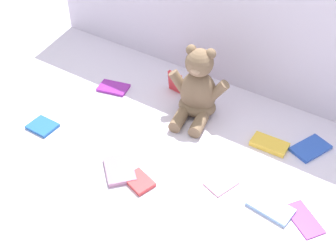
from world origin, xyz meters
name	(u,v)px	position (x,y,z in m)	size (l,w,h in m)	color
ground_plane	(184,132)	(0.00, 0.00, 0.00)	(3.20, 3.20, 0.00)	silver
backdrop_drape	(240,19)	(0.00, 0.39, 0.30)	(1.87, 0.03, 0.61)	silver
teddy_bear	(197,91)	(-0.02, 0.13, 0.11)	(0.24, 0.23, 0.29)	#7A6047
book_case_0	(175,82)	(-0.17, 0.20, 0.05)	(0.07, 0.01, 0.09)	red
book_case_1	(120,170)	(-0.08, -0.29, 0.01)	(0.09, 0.13, 0.02)	#AC7599
book_case_2	(269,144)	(0.30, 0.11, 0.01)	(0.07, 0.13, 0.02)	yellow
book_case_3	(311,148)	(0.43, 0.17, 0.01)	(0.08, 0.14, 0.01)	blue
book_case_4	(43,126)	(-0.47, -0.28, 0.01)	(0.08, 0.10, 0.01)	#215DAD
book_case_5	(221,183)	(0.24, -0.15, 0.00)	(0.07, 0.10, 0.01)	#B36B8E
book_case_6	(271,207)	(0.42, -0.16, 0.01)	(0.08, 0.14, 0.01)	#8AB4E4
book_case_7	(304,219)	(0.52, -0.14, 0.00)	(0.07, 0.13, 0.01)	purple
book_case_8	(139,182)	(0.01, -0.30, 0.01)	(0.07, 0.10, 0.01)	#D1383C
book_case_9	(113,88)	(-0.40, 0.07, 0.01)	(0.08, 0.13, 0.01)	purple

